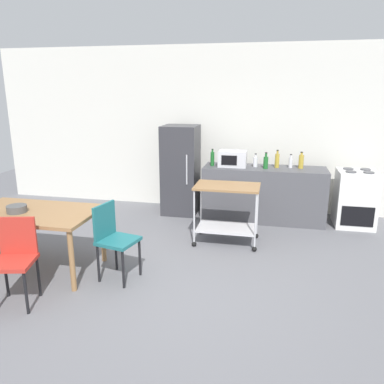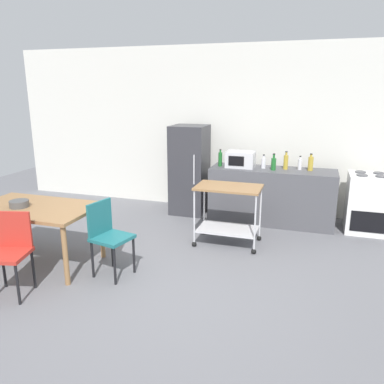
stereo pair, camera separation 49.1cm
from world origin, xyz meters
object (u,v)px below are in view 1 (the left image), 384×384
Objects in this scene: dining_table at (33,217)px; chair_teal at (113,236)px; bottle_vinegar at (266,162)px; bottle_soda at (301,161)px; kitchen_cart at (227,204)px; bottle_olive_oil at (255,162)px; stove_oven at (355,199)px; microwave at (233,159)px; refrigerator at (181,170)px; bottle_sesame_oil at (277,160)px; bottle_hot_sauce at (291,162)px; fruit_bowl at (17,209)px; chair_red at (15,255)px; bottle_soy_sauce at (212,159)px.

chair_teal is at bearing -0.29° from dining_table.
bottle_vinegar is 0.58m from bottle_soda.
kitchen_cart is 4.06× the size of bottle_olive_oil.
microwave is (-1.98, -0.02, 0.58)m from stove_oven.
bottle_vinegar is at bearing 64.95° from kitchen_cart.
bottle_sesame_oil is (1.64, -0.05, 0.25)m from refrigerator.
stove_oven is at bearing -1.60° from refrigerator.
bottle_vinegar reaches higher than bottle_hot_sauce.
refrigerator is at bearing 65.24° from dining_table.
microwave reaches higher than chair_teal.
refrigerator reaches higher than kitchen_cart.
kitchen_cart is 1.65m from bottle_soda.
fruit_bowl is at bearing -138.60° from bottle_vinegar.
microwave is 1.11m from bottle_soda.
bottle_hot_sauce reaches higher than chair_red.
chair_teal is 1.00× the size of chair_red.
bottle_sesame_oil is (0.18, 0.12, 0.02)m from bottle_vinegar.
bottle_vinegar is at bearing -158.36° from bottle_hot_sauce.
dining_table is 5.67× the size of bottle_vinegar.
chair_teal is 3.14m from bottle_sesame_oil.
bottle_hot_sauce reaches higher than fruit_bowl.
bottle_soda is (0.16, -0.02, 0.03)m from bottle_hot_sauce.
chair_red is 3.92m from bottle_olive_oil.
bottle_olive_oil is 0.57m from bottle_hot_sauce.
microwave reaches higher than dining_table.
bottle_hot_sauce is at bearing 39.90° from dining_table.
chair_teal is at bearing 3.61° from fruit_bowl.
chair_red is at bearing -130.64° from bottle_hot_sauce.
chair_teal is 3.98× the size of bottle_olive_oil.
chair_teal is at bearing -107.04° from bottle_soy_sauce.
bottle_soda is (2.02, -0.04, 0.24)m from refrigerator.
microwave is 1.74× the size of bottle_vinegar.
dining_table is 3.98m from bottle_hot_sauce.
bottle_soda reaches higher than chair_teal.
dining_table is 2.83m from refrigerator.
fruit_bowl is (-0.40, 0.63, 0.27)m from chair_red.
microwave is (0.34, 0.03, 0.01)m from bottle_soy_sauce.
bottle_soy_sauce is 1.28× the size of bottle_hot_sauce.
dining_table is 1.69× the size of chair_teal.
bottle_vinegar is 0.22m from bottle_sesame_oil.
refrigerator is at bearing 167.64° from bottle_soy_sauce.
stove_oven is at bearing -0.04° from bottle_olive_oil.
bottle_hot_sauce is (0.57, 0.06, 0.00)m from bottle_olive_oil.
bottle_soy_sauce reaches higher than bottle_olive_oil.
refrigerator is (1.18, 2.56, 0.10)m from dining_table.
chair_teal is 1.04m from chair_red.
dining_table is at bearing 27.51° from fruit_bowl.
refrigerator is 0.96m from microwave.
dining_table is at bearing -141.76° from bottle_soda.
stove_oven is at bearing 31.31° from dining_table.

